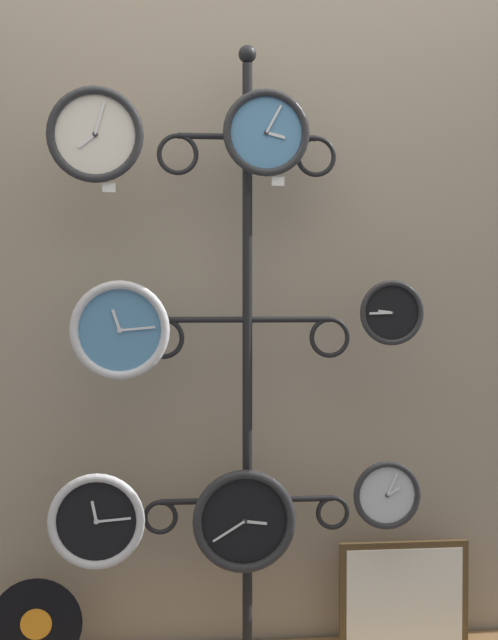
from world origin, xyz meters
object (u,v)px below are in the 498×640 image
object	(u,v)px
clock_middle_left	(120,330)
clock_bottom_center	(244,521)
vinyl_record	(36,624)
clock_middle_right	(391,313)
clock_top_left	(95,135)
clock_bottom_right	(387,495)
picture_frame	(404,596)
clock_top_center	(266,133)
display_stand	(247,444)
clock_bottom_left	(96,521)

from	to	relation	value
clock_middle_left	clock_bottom_center	xyz separation A→B (m)	(0.39, 0.00, -0.60)
vinyl_record	clock_middle_right	bearing A→B (deg)	-3.22
clock_middle_right	vinyl_record	distance (m)	1.49
clock_top_left	clock_bottom_right	distance (m)	1.45
picture_frame	clock_top_center	bearing A→B (deg)	-170.42
vinyl_record	picture_frame	size ratio (longest dim) A/B	0.66
clock_bottom_center	picture_frame	size ratio (longest dim) A/B	0.75
display_stand	clock_bottom_center	size ratio (longest dim) A/B	6.24
clock_bottom_left	vinyl_record	distance (m)	0.39
clock_bottom_right	clock_middle_right	bearing A→B (deg)	20.36
display_stand	clock_bottom_left	world-z (taller)	display_stand
picture_frame	clock_bottom_right	bearing A→B (deg)	-130.96
clock_top_center	clock_bottom_right	distance (m)	1.21
clock_middle_left	clock_bottom_right	xyz separation A→B (m)	(0.84, -0.01, -0.53)
clock_middle_left	clock_bottom_left	xyz separation A→B (m)	(-0.07, 0.01, -0.59)
clock_top_left	clock_middle_left	xyz separation A→B (m)	(0.07, -0.01, -0.60)
clock_middle_left	clock_bottom_center	distance (m)	0.72
clock_top_left	picture_frame	size ratio (longest dim) A/B	0.68
clock_top_left	clock_middle_right	world-z (taller)	clock_top_left
clock_top_left	vinyl_record	world-z (taller)	clock_top_left
clock_middle_right	clock_bottom_left	distance (m)	1.13
display_stand	picture_frame	world-z (taller)	display_stand
clock_bottom_left	vinyl_record	bearing A→B (deg)	165.48
clock_top_left	clock_bottom_center	bearing A→B (deg)	-0.90
clock_top_center	clock_bottom_center	size ratio (longest dim) A/B	0.84
display_stand	clock_top_left	bearing A→B (deg)	-169.04
clock_bottom_left	picture_frame	xyz separation A→B (m)	(1.00, 0.08, -0.30)
clock_bottom_left	clock_middle_left	bearing A→B (deg)	-8.71
clock_bottom_left	picture_frame	size ratio (longest dim) A/B	0.69
clock_top_center	vinyl_record	xyz separation A→B (m)	(-0.72, 0.05, -1.54)
clock_middle_right	clock_bottom_right	distance (m)	0.58
clock_top_left	clock_bottom_center	distance (m)	1.29
clock_bottom_center	picture_frame	bearing A→B (deg)	9.33
clock_bottom_right	clock_top_center	bearing A→B (deg)	176.96
display_stand	clock_middle_left	size ratio (longest dim) A/B	6.64
clock_middle_left	picture_frame	distance (m)	1.29
display_stand	clock_bottom_right	distance (m)	0.47
clock_middle_left	clock_bottom_center	bearing A→B (deg)	0.57
clock_top_center	vinyl_record	distance (m)	1.70
picture_frame	clock_middle_right	bearing A→B (deg)	-127.50
clock_top_left	clock_bottom_left	size ratio (longest dim) A/B	0.99
clock_bottom_left	picture_frame	world-z (taller)	clock_bottom_left
display_stand	clock_bottom_left	bearing A→B (deg)	-169.13
clock_middle_right	picture_frame	distance (m)	0.95
picture_frame	clock_bottom_left	bearing A→B (deg)	-175.35
clock_bottom_center	vinyl_record	xyz separation A→B (m)	(-0.65, 0.06, -0.32)
clock_middle_right	clock_bottom_right	size ratio (longest dim) A/B	0.95
clock_top_left	clock_middle_left	distance (m)	0.60
clock_top_left	clock_bottom_left	xyz separation A→B (m)	(-0.00, 0.00, -1.19)
clock_top_left	picture_frame	world-z (taller)	clock_top_left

